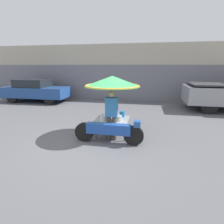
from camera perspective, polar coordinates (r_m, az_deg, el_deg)
ground_plane at (r=5.61m, az=-5.40°, el=-9.97°), size 36.00×36.00×0.00m
shopfront_building at (r=13.09m, az=4.57°, el=12.75°), size 28.00×2.06×3.76m
vendor_motorcycle_cart at (r=5.68m, az=-0.00°, el=6.86°), size 2.17×1.81×2.04m
vendor_person at (r=5.52m, az=-0.12°, el=-0.30°), size 0.38×0.22×1.62m
parked_car at (r=12.75m, az=-23.63°, el=6.57°), size 4.24×1.69×1.49m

